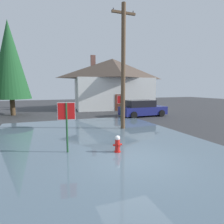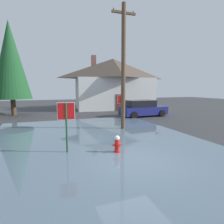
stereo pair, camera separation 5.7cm
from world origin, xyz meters
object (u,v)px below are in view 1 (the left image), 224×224
at_px(stop_sign_near, 67,117).
at_px(fire_hydrant, 117,145).
at_px(pine_tree_mid_left, 10,60).
at_px(utility_pole, 123,66).
at_px(house, 112,83).
at_px(parked_car, 142,109).
at_px(stop_sign_far, 121,103).

xyz_separation_m(stop_sign_near, fire_hydrant, (1.98, -0.73, -1.16)).
bearing_deg(pine_tree_mid_left, stop_sign_near, -74.42).
distance_m(utility_pole, pine_tree_mid_left, 12.66).
xyz_separation_m(stop_sign_near, house, (8.12, 16.19, 1.90)).
height_order(stop_sign_near, house, house).
height_order(fire_hydrant, house, house).
xyz_separation_m(utility_pole, house, (4.02, 12.68, -0.74)).
xyz_separation_m(fire_hydrant, utility_pole, (2.12, 4.25, 3.80)).
relative_size(stop_sign_near, utility_pole, 0.27).
xyz_separation_m(parked_car, pine_tree_mid_left, (-11.95, 5.18, 4.71)).
distance_m(fire_hydrant, parked_car, 10.90).
relative_size(parked_car, pine_tree_mid_left, 0.50).
height_order(fire_hydrant, parked_car, parked_car).
height_order(stop_sign_near, fire_hydrant, stop_sign_near).
relative_size(house, pine_tree_mid_left, 1.20).
xyz_separation_m(house, pine_tree_mid_left, (-11.85, -2.81, 2.03)).
relative_size(stop_sign_near, stop_sign_far, 1.02).
xyz_separation_m(fire_hydrant, house, (6.13, 16.92, 3.06)).
bearing_deg(house, stop_sign_far, -106.59).
relative_size(stop_sign_near, parked_car, 0.47).
relative_size(stop_sign_far, house, 0.19).
distance_m(parked_car, pine_tree_mid_left, 13.85).
bearing_deg(parked_car, stop_sign_near, -135.03).
height_order(stop_sign_near, utility_pole, utility_pole).
bearing_deg(stop_sign_far, pine_tree_mid_left, 141.94).
bearing_deg(house, stop_sign_near, -116.62).
height_order(utility_pole, parked_car, utility_pole).
bearing_deg(fire_hydrant, stop_sign_far, 65.71).
relative_size(fire_hydrant, stop_sign_far, 0.37).
height_order(stop_sign_far, pine_tree_mid_left, pine_tree_mid_left).
xyz_separation_m(stop_sign_near, utility_pole, (4.10, 3.52, 2.64)).
bearing_deg(utility_pole, house, 72.42).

